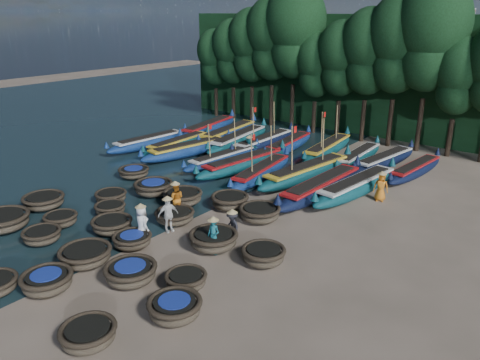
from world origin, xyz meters
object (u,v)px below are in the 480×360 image
Objects in this scene: coracle_22 at (183,197)px; long_boat_2 at (188,149)px; long_boat_0 at (149,142)px; long_boat_8 at (357,186)px; coracle_13 at (132,240)px; coracle_5 at (3,221)px; coracle_24 at (260,213)px; fisherman_1 at (213,234)px; long_boat_16 at (384,160)px; coracle_6 at (42,235)px; long_boat_14 at (328,148)px; coracle_12 at (112,225)px; long_boat_5 at (261,172)px; coracle_8 at (131,272)px; coracle_21 at (154,187)px; fisherman_6 at (381,186)px; coracle_19 at (263,255)px; fisherman_4 at (168,214)px; long_boat_12 at (264,142)px; fisherman_2 at (176,198)px; coracle_15 at (111,196)px; coracle_11 at (61,219)px; long_boat_17 at (415,170)px; long_boat_11 at (239,139)px; long_boat_15 at (358,157)px; coracle_17 at (175,216)px; fisherman_0 at (142,222)px; long_boat_1 at (178,144)px; coracle_7 at (85,255)px; coracle_23 at (230,201)px; long_boat_3 at (223,158)px; coracle_20 at (134,172)px; coracle_9 at (175,307)px; long_boat_6 at (307,172)px; fisherman_5 at (249,146)px; fisherman_3 at (232,225)px; coracle_16 at (110,209)px; coracle_3 at (47,281)px; coracle_14 at (186,280)px; long_boat_7 at (322,187)px; coracle_4 at (88,334)px; long_boat_9 at (208,128)px; coracle_10 at (44,201)px.

coracle_22 is 0.29× the size of long_boat_2.
long_boat_8 is at bearing 7.02° from long_boat_0.
long_boat_0 is at bearing 136.43° from coracle_13.
coracle_24 is (9.28, 8.80, -0.04)m from coracle_5.
long_boat_16 is at bearing 83.83° from fisherman_1.
long_boat_14 is (3.60, 20.79, 0.19)m from coracle_6.
coracle_12 is 10.73m from long_boat_5.
coracle_21 is (-6.51, 6.95, 0.02)m from coracle_8.
fisherman_1 reaches higher than fisherman_6.
coracle_19 is 0.98× the size of fisherman_4.
fisherman_2 is (3.72, -13.05, 0.37)m from long_boat_12.
coracle_15 is at bearing -145.16° from coracle_22.
coracle_22 is 4.76m from coracle_24.
coracle_11 is 10.08m from coracle_24.
long_boat_11 is at bearing -167.72° from long_boat_17.
coracle_22 is 13.80m from long_boat_15.
coracle_17 is at bearing -31.69° from long_boat_0.
fisherman_0 is (4.47, 1.53, 0.58)m from coracle_11.
coracle_17 is 0.77× the size of coracle_21.
long_boat_1 is (-5.61, 7.49, 0.05)m from coracle_21.
coracle_7 is 1.07× the size of coracle_23.
coracle_20 is at bearing -112.41° from long_boat_3.
long_boat_6 is at bearing 103.79° from coracle_9.
fisherman_5 is at bearing 90.34° from long_boat_3.
coracle_7 is 17.24m from fisherman_5.
long_boat_0 is (-11.69, 13.69, 0.11)m from coracle_7.
coracle_13 is 4.64m from fisherman_3.
coracle_19 is at bearing 125.06° from fisherman_2.
coracle_9 reaches higher than coracle_20.
coracle_19 is (9.35, 0.97, 0.06)m from coracle_16.
coracle_11 is 14.35m from long_boat_0.
long_boat_1 reaches higher than coracle_12.
coracle_15 is at bearing 153.92° from coracle_9.
long_boat_8 is at bearing 164.65° from fisherman_6.
long_boat_15 is at bearing 88.75° from long_boat_6.
fisherman_1 is at bearing 112.15° from fisherman_2.
long_boat_12 is at bearing 103.47° from coracle_3.
fisherman_0 is 3.63m from fisherman_1.
coracle_20 is at bearing 80.76° from fisherman_5.
long_boat_17 is at bearing 82.75° from coracle_14.
coracle_3 is 15.63m from long_boat_7.
coracle_24 is 7.51m from fisherman_6.
long_boat_6 is (-1.18, 6.66, 0.18)m from coracle_24.
coracle_4 is 0.27× the size of long_boat_2.
coracle_8 reaches higher than coracle_16.
long_boat_9 is 17.27m from fisherman_2.
coracle_10 is 11.92m from coracle_24.
coracle_3 is 0.24× the size of long_boat_12.
coracle_22 is 10.14m from long_boat_8.
coracle_5 is at bearing -120.45° from coracle_22.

